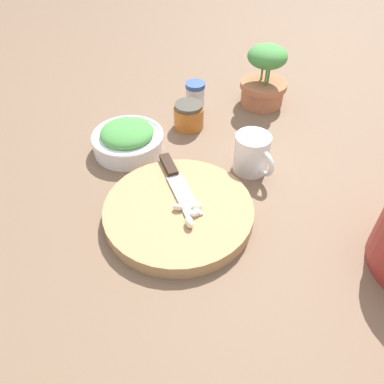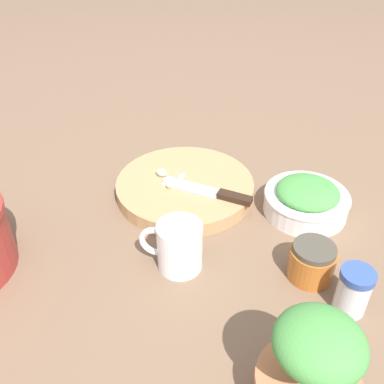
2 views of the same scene
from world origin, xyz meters
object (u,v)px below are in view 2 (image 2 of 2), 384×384
object	(u,v)px
garlic_cloves	(168,178)
spice_jar	(353,291)
cutting_board	(185,187)
chef_knife	(212,192)
honey_jar	(312,262)
herb_bowl	(306,199)
potted_herb	(310,376)
coffee_mug	(178,246)

from	to	relation	value
garlic_cloves	spice_jar	bearing A→B (deg)	160.57
cutting_board	chef_knife	xyz separation A→B (m)	(-0.07, 0.02, 0.02)
honey_jar	cutting_board	bearing A→B (deg)	-21.12
garlic_cloves	honey_jar	distance (m)	0.35
herb_bowl	potted_herb	distance (m)	0.42
herb_bowl	chef_knife	bearing A→B (deg)	20.80
herb_bowl	coffee_mug	world-z (taller)	coffee_mug
herb_bowl	coffee_mug	xyz separation A→B (m)	(0.16, 0.25, 0.01)
chef_knife	honey_jar	bearing A→B (deg)	-116.15
herb_bowl	honey_jar	distance (m)	0.18
garlic_cloves	honey_jar	size ratio (longest dim) A/B	0.86
chef_knife	herb_bowl	size ratio (longest dim) A/B	1.14
spice_jar	potted_herb	bearing A→B (deg)	82.95
cutting_board	coffee_mug	xyz separation A→B (m)	(-0.09, 0.20, 0.03)
chef_knife	coffee_mug	world-z (taller)	coffee_mug
garlic_cloves	herb_bowl	bearing A→B (deg)	-166.72
garlic_cloves	herb_bowl	xyz separation A→B (m)	(-0.28, -0.07, -0.01)
garlic_cloves	cutting_board	bearing A→B (deg)	-155.86
cutting_board	honey_jar	xyz separation A→B (m)	(-0.31, 0.12, 0.02)
coffee_mug	honey_jar	distance (m)	0.23
garlic_cloves	honey_jar	world-z (taller)	honey_jar
chef_knife	garlic_cloves	xyz separation A→B (m)	(0.10, -0.00, 0.00)
garlic_cloves	herb_bowl	size ratio (longest dim) A/B	0.39
herb_bowl	spice_jar	bearing A→B (deg)	121.14
chef_knife	coffee_mug	bearing A→B (deg)	-176.16
spice_jar	potted_herb	xyz separation A→B (m)	(0.02, 0.19, 0.03)
cutting_board	garlic_cloves	size ratio (longest dim) A/B	4.42
chef_knife	spice_jar	xyz separation A→B (m)	(-0.31, 0.14, 0.01)
herb_bowl	garlic_cloves	bearing A→B (deg)	13.28
spice_jar	potted_herb	size ratio (longest dim) A/B	0.48
coffee_mug	honey_jar	bearing A→B (deg)	-159.22
chef_knife	potted_herb	world-z (taller)	potted_herb
cutting_board	chef_knife	bearing A→B (deg)	167.32
herb_bowl	honey_jar	xyz separation A→B (m)	(-0.05, 0.17, -0.00)
cutting_board	spice_jar	distance (m)	0.41
coffee_mug	herb_bowl	bearing A→B (deg)	-122.35
chef_knife	garlic_cloves	distance (m)	0.10
honey_jar	potted_herb	xyz separation A→B (m)	(-0.05, 0.23, 0.04)
chef_knife	spice_jar	size ratio (longest dim) A/B	2.42
garlic_cloves	potted_herb	xyz separation A→B (m)	(-0.39, 0.34, 0.04)
cutting_board	spice_jar	xyz separation A→B (m)	(-0.38, 0.16, 0.03)
cutting_board	herb_bowl	distance (m)	0.26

